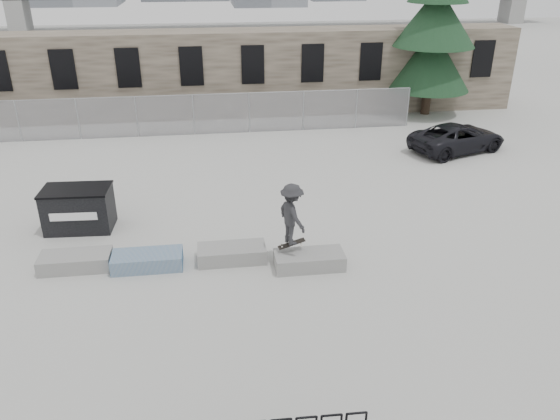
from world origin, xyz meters
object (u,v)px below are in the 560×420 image
Objects in this scene: planter_far_left at (75,261)px; planter_offset at (309,260)px; suv at (458,138)px; skateboarder at (292,215)px; dumpster at (79,209)px; planter_center_right at (232,253)px; spruce_tree at (435,22)px; planter_center_left at (147,260)px.

planter_far_left and planter_offset have the same top height.
suv is 2.35× the size of skateboarder.
dumpster is (-0.33, 2.58, 0.47)m from planter_far_left.
skateboarder reaches higher than planter_center_right.
planter_offset is 7.83m from dumpster.
dumpster is at bearing 97.29° from planter_far_left.
spruce_tree is at bearing -54.79° from skateboarder.
planter_center_left is 1.00× the size of planter_center_right.
planter_center_left is 0.17× the size of spruce_tree.
planter_center_left is 0.44× the size of suv.
dumpster is 0.49× the size of suv.
spruce_tree is at bearing 58.35° from planter_offset.
suv is at bearing -66.89° from skateboarder.
planter_far_left is 6.74m from planter_offset.
spruce_tree is at bearing 46.32° from planter_center_left.
skateboarder is (6.20, -0.63, 1.37)m from planter_far_left.
planter_far_left and planter_center_left have the same top height.
skateboarder is at bearing -5.81° from planter_far_left.
spruce_tree reaches higher than skateboarder.
planter_offset is 0.44× the size of suv.
skateboarder is at bearing -23.08° from dumpster.
spruce_tree is (11.71, 14.74, 4.68)m from planter_center_right.
planter_center_left is 2.44m from planter_center_right.
skateboarder is (-10.00, -15.21, -3.31)m from spruce_tree.
spruce_tree is (16.53, 12.00, 4.21)m from dumpster.
dumpster is 1.14× the size of skateboarder.
planter_offset is at bearing 117.82° from suv.
dumpster is at bearing 42.32° from skateboarder.
skateboarder is at bearing -5.50° from planter_center_left.
planter_offset is (2.20, -0.69, 0.00)m from planter_center_right.
skateboarder is at bearing 155.37° from planter_offset.
suv is (10.75, 8.44, 0.39)m from planter_center_right.
spruce_tree is at bearing 51.54° from planter_center_right.
dumpster reaches higher than planter_offset.
planter_far_left is 0.44× the size of suv.
planter_center_right is (2.43, 0.07, 0.00)m from planter_center_left.
suv is at bearing -98.67° from spruce_tree.
planter_far_left is at bearing -138.01° from spruce_tree.
spruce_tree is 2.52× the size of suv.
dumpster is (-4.82, 2.75, 0.47)m from planter_center_right.
planter_offset is at bearing -121.65° from spruce_tree.
planter_offset is 12.51m from suv.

